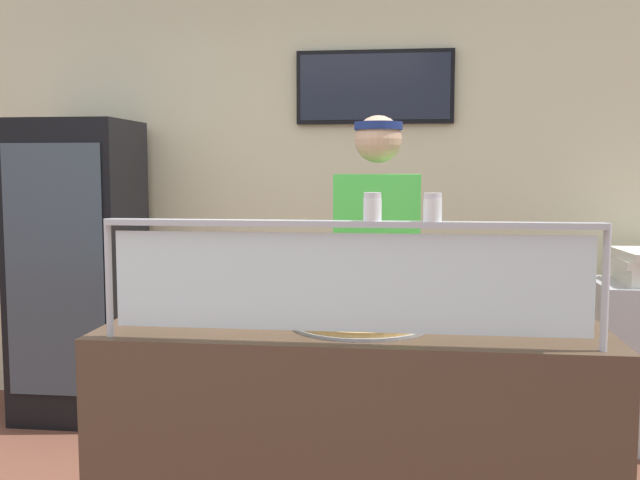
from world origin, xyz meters
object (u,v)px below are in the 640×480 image
at_px(pizza_server, 363,317).
at_px(drink_fridge, 78,270).
at_px(pizza_tray, 361,322).
at_px(parmesan_shaker, 372,209).
at_px(pepper_flake_shaker, 433,209).
at_px(worker_figure, 378,284).

height_order(pizza_server, drink_fridge, drink_fridge).
relative_size(pizza_tray, parmesan_shaker, 5.51).
bearing_deg(parmesan_shaker, pepper_flake_shaker, 0.00).
bearing_deg(pizza_server, pepper_flake_shaker, -36.68).
relative_size(pepper_flake_shaker, drink_fridge, 0.05).
height_order(pepper_flake_shaker, worker_figure, worker_figure).
bearing_deg(worker_figure, pizza_tray, -93.10).
xyz_separation_m(pizza_tray, drink_fridge, (-1.84, 1.58, -0.06)).
distance_m(parmesan_shaker, worker_figure, 0.99).
relative_size(worker_figure, drink_fridge, 0.97).
height_order(parmesan_shaker, drink_fridge, drink_fridge).
bearing_deg(worker_figure, parmesan_shaker, -88.77).
xyz_separation_m(pizza_server, parmesan_shaker, (0.04, -0.25, 0.41)).
relative_size(parmesan_shaker, pepper_flake_shaker, 1.00).
distance_m(pepper_flake_shaker, worker_figure, 1.01).
relative_size(pizza_tray, pizza_server, 1.81).
bearing_deg(pizza_tray, parmesan_shaker, -78.57).
xyz_separation_m(pizza_server, drink_fridge, (-1.85, 1.60, -0.08)).
bearing_deg(pepper_flake_shaker, drink_fridge, 138.35).
bearing_deg(drink_fridge, pizza_server, -40.96).
bearing_deg(pizza_server, pizza_tray, 127.89).
height_order(pizza_server, parmesan_shaker, parmesan_shaker).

